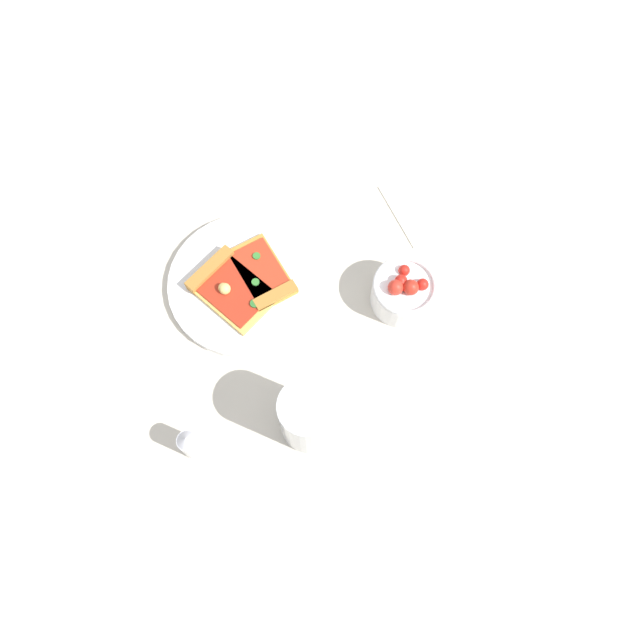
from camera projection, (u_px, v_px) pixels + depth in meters
ground_plane at (284, 300)px, 1.04m from camera, size 2.40×2.40×0.00m
plate at (246, 283)px, 1.05m from camera, size 0.26×0.26×0.01m
pizza_slice_near at (263, 277)px, 1.04m from camera, size 0.14×0.11×0.01m
pizza_slice_far at (228, 286)px, 1.03m from camera, size 0.16×0.15×0.03m
salad_bowl at (403, 291)px, 1.01m from camera, size 0.10×0.10×0.07m
soda_glass at (308, 417)px, 0.91m from camera, size 0.08×0.08×0.12m
paper_napkin at (432, 202)px, 1.11m from camera, size 0.17×0.18×0.00m
pepper_shaker at (190, 444)px, 0.92m from camera, size 0.03×0.03×0.07m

